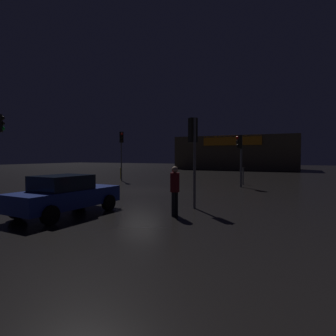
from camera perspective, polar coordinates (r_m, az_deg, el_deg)
ground_plane at (r=18.18m, az=-5.47°, el=-4.49°), size 120.00×120.00×0.00m
store_building at (r=48.94m, az=13.70°, el=2.94°), size 19.24×8.54×5.40m
traffic_signal_opposite at (r=11.98m, az=5.03°, el=5.65°), size 0.43×0.41×3.77m
traffic_signal_cross_left at (r=20.57m, az=14.17°, el=3.49°), size 0.43×0.42×3.64m
traffic_signal_cross_right at (r=25.40m, az=-9.29°, el=4.93°), size 0.42×0.42×4.30m
car_near at (r=11.28m, az=-19.85°, el=-5.02°), size 2.10×4.32×1.47m
pedestrian at (r=10.34m, az=1.37°, el=-3.79°), size 0.42×0.42×1.81m
bollard_kerb_a at (r=27.80m, az=-9.45°, el=-1.02°), size 0.10×0.10×1.08m
bollard_kerb_b at (r=22.59m, az=14.79°, el=-1.58°), size 0.10×0.10×1.28m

